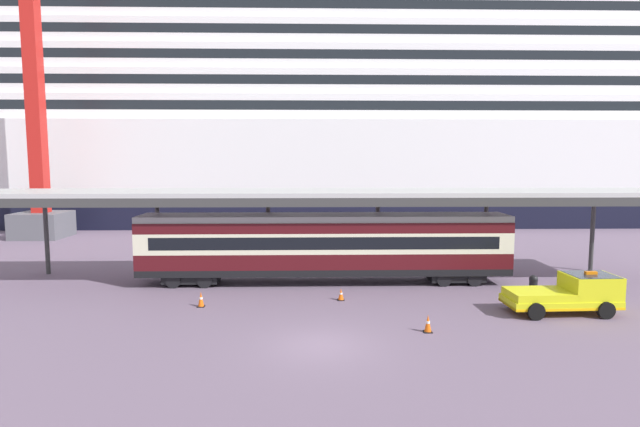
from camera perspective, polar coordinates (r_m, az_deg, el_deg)
The scene contains 10 objects.
ground_plane at distance 20.91m, azimuth 0.10°, elevation -14.50°, with size 400.00×400.00×0.00m, color slate.
cruise_ship at distance 69.55m, azimuth -17.42°, elevation 9.17°, with size 177.04×27.15×33.06m.
platform_canopy at distance 30.45m, azimuth 0.47°, elevation 2.09°, with size 42.62×5.37×5.50m.
train_carriage at distance 30.38m, azimuth 0.49°, elevation -3.50°, with size 21.72×2.81×4.11m.
service_truck at distance 27.49m, azimuth 26.27°, elevation -7.95°, with size 5.26×2.38×2.02m.
traffic_cone_near at distance 27.04m, azimuth 2.36°, elevation -9.04°, with size 0.36×0.36×0.63m.
traffic_cone_mid at distance 26.52m, azimuth -13.18°, elevation -9.34°, with size 0.36×0.36×0.77m.
traffic_cone_far at distance 22.69m, azimuth 11.98°, elevation -11.95°, with size 0.36×0.36×0.77m.
dockside_crane at distance 54.99m, azimuth -28.82°, elevation 14.15°, with size 14.48×4.40×52.22m.
quay_bollard at distance 30.95m, azimuth 22.76°, elevation -7.18°, with size 0.48×0.48×0.96m.
Camera 1 is at (-0.51, -19.58, 7.33)m, focal length 28.60 mm.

